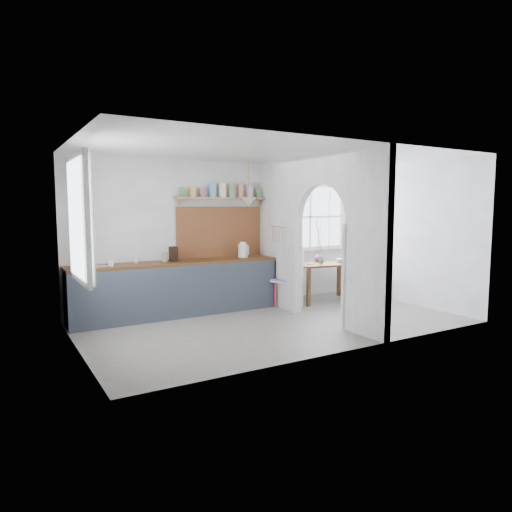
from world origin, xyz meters
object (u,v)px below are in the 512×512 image
kettle (243,250)px  vase (319,257)px  dining_table (325,282)px  chair_right (356,274)px  chair_left (286,279)px

kettle → vase: bearing=-6.6°
dining_table → chair_right: chair_right is taller
kettle → vase: 1.64m
dining_table → kettle: size_ratio=4.28×
dining_table → chair_left: bearing=-166.6°
dining_table → vase: bearing=94.9°
chair_left → chair_right: bearing=72.4°
chair_left → vase: (0.96, 0.29, 0.33)m
kettle → vase: (1.62, -0.11, -0.21)m
chair_left → chair_right: chair_left is taller
dining_table → vase: (0.01, 0.21, 0.46)m
chair_right → kettle: kettle is taller
chair_left → kettle: size_ratio=3.63×
chair_left → kettle: kettle is taller
dining_table → chair_left: (-0.95, -0.08, 0.13)m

